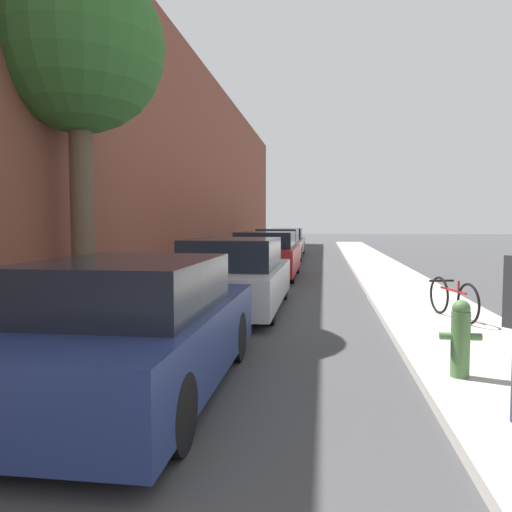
{
  "coord_description": "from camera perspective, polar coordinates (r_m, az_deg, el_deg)",
  "views": [
    {
      "loc": [
        0.9,
        0.64,
        1.73
      ],
      "look_at": [
        -0.49,
        10.81,
        1.03
      ],
      "focal_mm": 35.09,
      "sensor_mm": 36.0,
      "label": 1
    }
  ],
  "objects": [
    {
      "name": "parked_car_navy",
      "position": [
        5.22,
        -13.83,
        -8.17
      ],
      "size": [
        1.8,
        4.08,
        1.37
      ],
      "color": "black",
      "rests_on": "ground"
    },
    {
      "name": "parked_car_champagne",
      "position": [
        20.6,
        2.57,
        1.0
      ],
      "size": [
        1.79,
        4.46,
        1.46
      ],
      "color": "black",
      "rests_on": "ground"
    },
    {
      "name": "ground_plane",
      "position": [
        15.48,
        4.37,
        -2.54
      ],
      "size": [
        120.0,
        120.0,
        0.0
      ],
      "primitive_type": "plane",
      "color": "#3D3D3F"
    },
    {
      "name": "bicycle",
      "position": [
        8.98,
        21.51,
        -4.53
      ],
      "size": [
        0.54,
        1.57,
        0.66
      ],
      "rotation": [
        0.0,
        0.0,
        0.25
      ],
      "color": "black",
      "rests_on": "sidewalk_right"
    },
    {
      "name": "parked_car_red",
      "position": [
        15.55,
        1.21,
        0.07
      ],
      "size": [
        1.9,
        4.47,
        1.43
      ],
      "color": "black",
      "rests_on": "ground"
    },
    {
      "name": "parked_car_grey",
      "position": [
        26.04,
        3.56,
        1.55
      ],
      "size": [
        1.72,
        3.9,
        1.41
      ],
      "color": "black",
      "rests_on": "ground"
    },
    {
      "name": "parked_car_silver",
      "position": [
        9.88,
        -2.46,
        -2.31
      ],
      "size": [
        1.87,
        4.47,
        1.41
      ],
      "color": "black",
      "rests_on": "ground"
    },
    {
      "name": "fire_hydrant",
      "position": [
        5.66,
        22.28,
        -8.58
      ],
      "size": [
        0.42,
        0.19,
        0.81
      ],
      "color": "#47703D",
      "rests_on": "sidewalk_right"
    },
    {
      "name": "street_tree_near",
      "position": [
        9.84,
        -19.59,
        21.32
      ],
      "size": [
        2.97,
        2.97,
        6.14
      ],
      "color": "brown",
      "rests_on": "sidewalk_left"
    },
    {
      "name": "building_facade_left",
      "position": [
        16.36,
        -10.91,
        11.82
      ],
      "size": [
        0.7,
        52.0,
        8.02
      ],
      "color": "brown",
      "rests_on": "ground"
    },
    {
      "name": "sidewalk_left",
      "position": [
        15.91,
        -6.11,
        -2.16
      ],
      "size": [
        2.0,
        52.0,
        0.12
      ],
      "color": "#ADA89E",
      "rests_on": "ground"
    },
    {
      "name": "sidewalk_right",
      "position": [
        15.58,
        15.09,
        -2.4
      ],
      "size": [
        2.0,
        52.0,
        0.12
      ],
      "color": "#ADA89E",
      "rests_on": "ground"
    }
  ]
}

